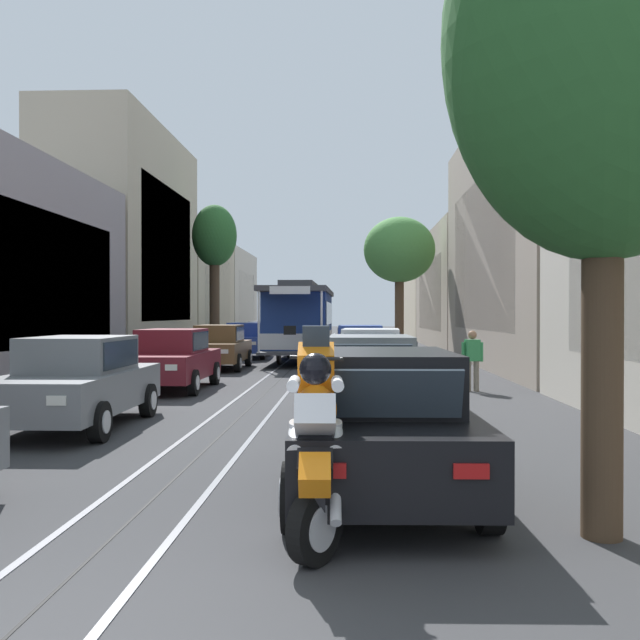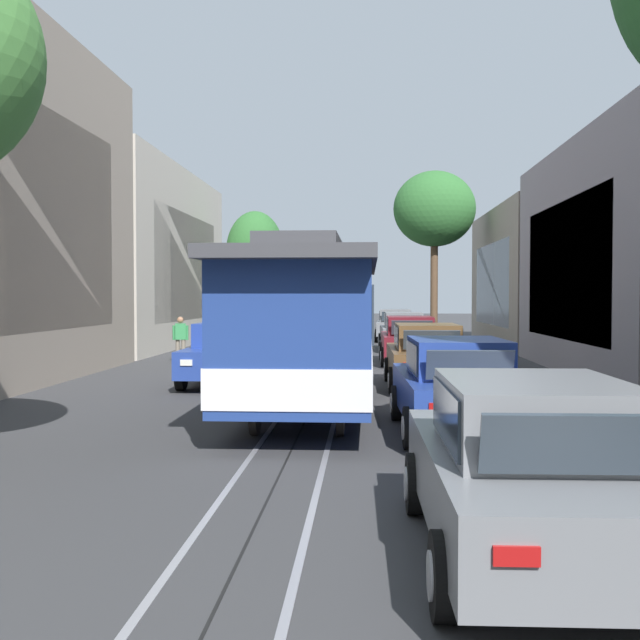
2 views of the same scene
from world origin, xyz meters
The scene contains 17 objects.
ground_plane centered at (0.00, 26.03, 0.00)m, with size 162.68×162.68×0.00m, color #38383A.
trolley_track_rails centered at (0.00, 30.54, 0.00)m, with size 1.14×73.07×0.01m.
parked_car_grey_near_left centered at (-2.56, 1.86, 0.80)m, with size 2.10×4.40×1.58m.
parked_car_grey_second_left centered at (-2.64, 8.43, 0.80)m, with size 2.03×4.37×1.58m.
parked_car_maroon_mid_left centered at (-2.56, 14.52, 0.80)m, with size 2.00×4.36×1.58m.
parked_car_brown_fourth_left centered at (-2.59, 21.29, 0.80)m, with size 2.03×4.37×1.58m.
parked_car_blue_fifth_left centered at (-2.60, 27.66, 0.80)m, with size 2.10×4.40×1.58m.
parked_car_grey_sixth_left centered at (-2.52, 33.76, 0.80)m, with size 2.04×4.38×1.58m.
parked_car_black_near_right centered at (2.43, 4.13, 0.80)m, with size 2.08×4.40×1.58m.
parked_car_grey_second_right centered at (2.47, 9.36, 0.80)m, with size 2.01×4.36×1.58m.
parked_car_white_mid_right centered at (2.66, 15.28, 0.80)m, with size 2.15×4.42×1.58m.
parked_car_blue_fourth_right centered at (2.44, 20.86, 0.80)m, with size 2.00×4.36×1.58m.
street_tree_kerb_left_near centered at (-4.29, 3.96, 6.27)m, with size 3.83×3.30×8.08m.
street_tree_kerb_right_near centered at (4.32, 2.79, 4.38)m, with size 2.83×2.64×6.39m.
cable_car_trolley centered at (0.00, 25.86, 1.66)m, with size 2.61×9.14×3.28m.
motorcycle_with_rider centered at (1.81, 2.38, 0.98)m, with size 0.50×1.83×1.87m.
pedestrian_on_left_pavement centered at (5.22, 14.45, 0.87)m, with size 0.55×0.30×1.55m.
Camera 2 is at (-1.10, 40.49, 2.30)m, focal length 43.48 mm.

